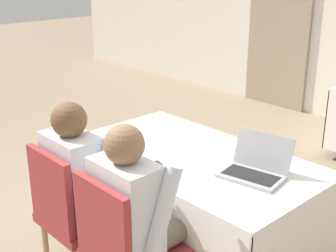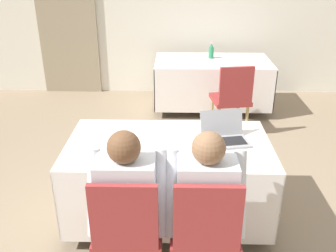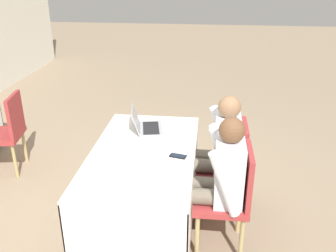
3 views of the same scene
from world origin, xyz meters
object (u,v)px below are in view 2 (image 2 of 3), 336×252
at_px(water_bottle, 211,51).
at_px(person_checkered_shirt, 128,197).
at_px(chair_near_left, 128,228).
at_px(person_white_shirt, 205,198).
at_px(cell_phone, 159,162).
at_px(chair_far_spare, 232,96).
at_px(chair_near_right, 205,229).
at_px(laptop, 225,136).

bearing_deg(water_bottle, person_checkered_shirt, -103.55).
distance_m(water_bottle, chair_near_left, 3.54).
relative_size(water_bottle, person_white_shirt, 0.19).
bearing_deg(person_checkered_shirt, chair_near_left, 90.00).
height_order(chair_near_left, person_checkered_shirt, person_checkered_shirt).
distance_m(cell_phone, chair_far_spare, 2.16).
distance_m(chair_near_right, person_checkered_shirt, 0.53).
distance_m(cell_phone, person_white_shirt, 0.46).
distance_m(laptop, cell_phone, 0.62).
xyz_separation_m(cell_phone, chair_far_spare, (0.81, 1.99, -0.22)).
xyz_separation_m(chair_near_right, chair_far_spare, (0.50, 2.43, 0.00)).
height_order(person_checkered_shirt, person_white_shirt, same).
height_order(chair_near_right, person_checkered_shirt, person_checkered_shirt).
distance_m(chair_near_left, chair_far_spare, 2.63).
distance_m(laptop, person_white_shirt, 0.73).
xyz_separation_m(chair_near_left, person_checkered_shirt, (0.00, 0.10, 0.16)).
bearing_deg(laptop, chair_far_spare, 68.92).
bearing_deg(chair_far_spare, person_checkered_shirt, 58.08).
relative_size(laptop, chair_near_left, 0.44).
relative_size(water_bottle, chair_near_left, 0.25).
distance_m(water_bottle, chair_far_spare, 1.06).
height_order(laptop, chair_near_right, laptop).
xyz_separation_m(chair_near_right, person_checkered_shirt, (-0.49, 0.10, 0.16)).
distance_m(chair_far_spare, person_checkered_shirt, 2.54).
height_order(laptop, chair_far_spare, laptop).
bearing_deg(person_white_shirt, chair_far_spare, -102.08).
bearing_deg(chair_near_right, laptop, -104.09).
bearing_deg(chair_near_right, person_white_shirt, -90.00).
relative_size(laptop, chair_near_right, 0.44).
xyz_separation_m(cell_phone, chair_near_right, (0.31, -0.44, -0.22)).
bearing_deg(chair_near_left, chair_near_right, -180.00).
bearing_deg(person_checkered_shirt, water_bottle, -103.55).
height_order(cell_phone, chair_near_left, chair_near_left).
relative_size(cell_phone, person_white_shirt, 0.13).
relative_size(laptop, chair_far_spare, 0.44).
xyz_separation_m(cell_phone, person_white_shirt, (0.31, -0.34, -0.06)).
xyz_separation_m(chair_far_spare, person_checkered_shirt, (-0.99, -2.33, 0.16)).
bearing_deg(chair_near_right, water_bottle, -95.19).
bearing_deg(person_checkered_shirt, chair_near_right, 168.05).
height_order(laptop, person_checkered_shirt, person_checkered_shirt).
relative_size(chair_near_left, chair_near_right, 1.00).
distance_m(laptop, chair_near_right, 0.86).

